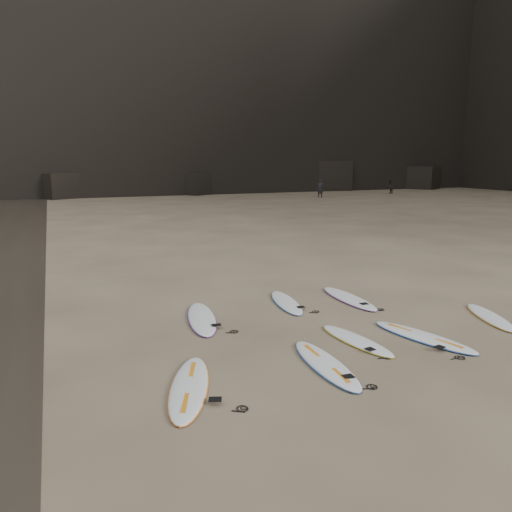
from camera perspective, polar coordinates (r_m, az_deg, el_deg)
The scene contains 12 objects.
ground at distance 11.59m, azimuth 14.42°, elevation -9.17°, with size 240.00×240.00×0.00m, color #897559.
headland at distance 67.21m, azimuth 6.08°, elevation 25.81°, with size 170.00×101.00×63.47m.
surfboard_0 at distance 9.03m, azimuth -7.65°, elevation -14.58°, with size 0.63×2.62×0.09m, color white.
surfboard_1 at distance 9.95m, azimuth 7.97°, elevation -12.10°, with size 0.61×2.55×0.09m, color white.
surfboard_2 at distance 11.28m, azimuth 11.39°, elevation -9.39°, with size 0.54×2.25×0.08m, color white.
surfboard_3 at distance 11.85m, azimuth 18.58°, elevation -8.72°, with size 0.63×2.61×0.09m, color white.
surfboard_4 at distance 13.89m, azimuth 25.22°, elevation -6.31°, with size 0.55×2.28×0.08m, color white.
surfboard_5 at distance 12.54m, azimuth -6.22°, elevation -7.06°, with size 0.65×2.70×0.10m, color white.
surfboard_6 at distance 13.84m, azimuth 3.48°, elevation -5.28°, with size 0.57×2.38×0.09m, color white.
surfboard_7 at distance 14.43m, azimuth 10.57°, elevation -4.75°, with size 0.63×2.62×0.09m, color white.
person_a at distance 51.12m, azimuth 7.36°, elevation 7.69°, with size 0.69×0.45×1.88m, color black.
person_b at distance 58.67m, azimuth 15.07°, elevation 7.69°, with size 0.77×0.60×1.59m, color black.
Camera 1 is at (-6.62, -8.65, 3.96)m, focal length 35.00 mm.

